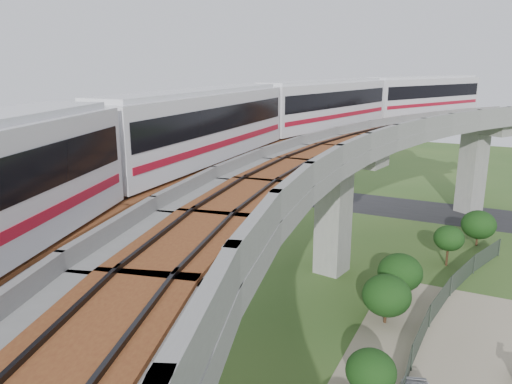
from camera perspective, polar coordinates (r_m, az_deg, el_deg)
ground at (r=30.26m, az=0.60°, el=-15.80°), size 160.00×160.00×0.00m
asphalt_road at (r=56.83m, az=13.75°, el=-1.45°), size 60.00×8.00×0.03m
viaduct at (r=25.48m, az=8.48°, el=0.21°), size 19.58×73.98×11.40m
metro_train at (r=29.85m, az=4.98°, el=8.77°), size 12.59×61.18×3.64m
fence at (r=27.74m, az=20.10°, el=-18.04°), size 3.87×38.73×1.50m
tree_0 at (r=46.74m, az=24.10°, el=-3.43°), size 2.86×2.86×3.09m
tree_1 at (r=41.16m, az=21.18°, el=-4.96°), size 2.29×2.29×3.21m
tree_2 at (r=34.55m, az=16.14°, el=-8.83°), size 2.93×2.93×3.16m
tree_3 at (r=31.39m, az=14.70°, el=-11.36°), size 2.92×2.92×3.07m
tree_4 at (r=24.40m, az=13.01°, el=-19.34°), size 2.30×2.30×2.82m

